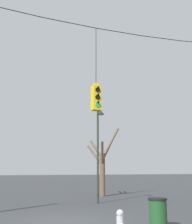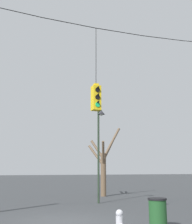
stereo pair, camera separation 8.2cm
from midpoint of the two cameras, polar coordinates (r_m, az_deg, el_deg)
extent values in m
plane|color=#383A3D|center=(11.28, -6.80, -21.31)|extent=(200.00, 200.00, 0.00)
cylinder|color=black|center=(12.08, -16.78, 19.16)|extent=(2.33, 0.03, 0.11)
cylinder|color=black|center=(12.41, -5.48, 17.57)|extent=(2.33, 0.03, 0.03)
cylinder|color=black|center=(13.19, 4.67, 15.88)|extent=(2.33, 0.03, 0.11)
cylinder|color=black|center=(14.34, 13.29, 14.34)|extent=(2.34, 0.03, 0.19)
cube|color=yellow|center=(11.58, -0.20, 2.82)|extent=(0.34, 0.34, 1.03)
cube|color=yellow|center=(11.74, -0.20, 5.50)|extent=(0.19, 0.19, 0.10)
cylinder|color=black|center=(12.19, -0.20, 11.43)|extent=(0.02, 0.02, 2.54)
cylinder|color=black|center=(11.50, 0.14, 4.53)|extent=(0.20, 0.03, 0.20)
cylinder|color=black|center=(11.48, 0.23, 5.02)|extent=(0.07, 0.12, 0.07)
cylinder|color=black|center=(11.42, 0.14, 3.04)|extent=(0.20, 0.03, 0.20)
cylinder|color=black|center=(11.40, 0.23, 3.53)|extent=(0.07, 0.12, 0.07)
cylinder|color=#19C666|center=(11.34, 0.14, 1.53)|extent=(0.20, 0.03, 0.20)
cylinder|color=black|center=(11.32, 0.23, 2.02)|extent=(0.07, 0.12, 0.07)
cylinder|color=#233323|center=(17.04, 0.22, -8.85)|extent=(0.12, 0.12, 5.49)
cylinder|color=#233323|center=(17.17, 0.51, 0.21)|extent=(0.07, 0.47, 0.07)
cone|color=#232328|center=(16.93, 0.82, -0.07)|extent=(0.43, 0.43, 0.26)
sphere|color=silver|center=(16.91, 0.82, -0.49)|extent=(0.19, 0.19, 0.19)
cylinder|color=brown|center=(21.43, 1.19, -12.58)|extent=(0.40, 0.40, 3.14)
cylinder|color=brown|center=(21.92, -0.31, -8.81)|extent=(0.90, 1.48, 1.66)
cylinder|color=brown|center=(21.94, 2.84, -6.35)|extent=(1.67, 0.45, 2.50)
cylinder|color=brown|center=(21.79, -0.04, -7.66)|extent=(0.83, 1.14, 1.52)
cylinder|color=brown|center=(20.88, 1.17, -8.49)|extent=(0.69, 1.27, 1.83)
cylinder|color=brown|center=(21.76, 2.14, -7.87)|extent=(1.08, 0.43, 1.61)
sphere|color=silver|center=(8.85, 4.63, -19.82)|extent=(0.22, 0.22, 0.22)
cylinder|color=#1E4C23|center=(10.02, 12.26, -19.68)|extent=(0.58, 0.58, 0.93)
cylinder|color=black|center=(9.96, 12.13, -16.87)|extent=(0.62, 0.62, 0.06)
camera|label=1|loc=(0.04, -90.20, 0.04)|focal=45.00mm
camera|label=2|loc=(0.04, 89.80, -0.04)|focal=45.00mm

